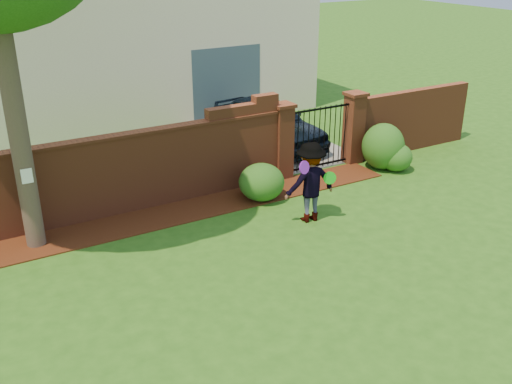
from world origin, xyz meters
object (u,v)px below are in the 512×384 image
car (274,124)px  man (311,183)px  frisbee_green (330,178)px  frisbee_purple (304,167)px

car → man: man is taller
man → frisbee_green: man is taller
car → frisbee_green: 4.91m
frisbee_green → man: bearing=143.1°
frisbee_green → frisbee_purple: bearing=177.6°
car → frisbee_green: car is taller
car → man: bearing=-119.8°
man → frisbee_green: size_ratio=6.47×
man → frisbee_purple: man is taller
frisbee_green → car: bearing=71.5°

